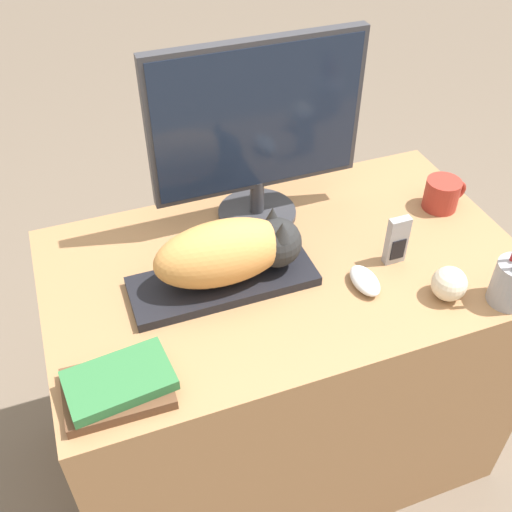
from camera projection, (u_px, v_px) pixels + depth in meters
The scene contains 9 objects.
desk at pixel (282, 365), 1.70m from camera, with size 1.15×0.68×0.78m.
keyboard at pixel (223, 281), 1.38m from camera, with size 0.43×0.16×0.02m.
cat at pixel (233, 250), 1.33m from camera, with size 0.34×0.14×0.15m.
monitor at pixel (257, 127), 1.41m from camera, with size 0.53×0.21×0.47m.
computer_mouse at pixel (365, 281), 1.37m from camera, with size 0.06×0.10×0.03m.
coffee_mug at pixel (442, 194), 1.59m from camera, with size 0.12×0.09×0.08m.
baseball at pixel (449, 284), 1.33m from camera, with size 0.08×0.08×0.08m.
phone at pixel (397, 241), 1.41m from camera, with size 0.05×0.02×0.13m.
book_stack at pixel (118, 385), 1.15m from camera, with size 0.22×0.15×0.05m.
Camera 1 is at (-0.44, -0.64, 1.75)m, focal length 42.00 mm.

